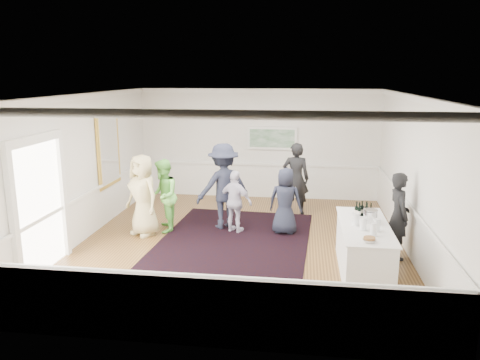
# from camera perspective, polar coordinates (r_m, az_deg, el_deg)

# --- Properties ---
(floor) EXTENTS (8.00, 8.00, 0.00)m
(floor) POSITION_cam_1_polar(r_m,az_deg,el_deg) (10.29, 0.07, -7.71)
(floor) COLOR brown
(floor) RESTS_ON ground
(ceiling) EXTENTS (7.00, 8.00, 0.02)m
(ceiling) POSITION_cam_1_polar(r_m,az_deg,el_deg) (9.64, 0.07, 10.39)
(ceiling) COLOR white
(ceiling) RESTS_ON wall_back
(wall_left) EXTENTS (0.02, 8.00, 3.20)m
(wall_left) POSITION_cam_1_polar(r_m,az_deg,el_deg) (10.86, -18.57, 1.49)
(wall_left) COLOR white
(wall_left) RESTS_ON floor
(wall_right) EXTENTS (0.02, 8.00, 3.20)m
(wall_right) POSITION_cam_1_polar(r_m,az_deg,el_deg) (10.01, 20.35, 0.43)
(wall_right) COLOR white
(wall_right) RESTS_ON floor
(wall_back) EXTENTS (7.00, 0.02, 3.20)m
(wall_back) POSITION_cam_1_polar(r_m,az_deg,el_deg) (13.76, 2.27, 4.42)
(wall_back) COLOR white
(wall_back) RESTS_ON floor
(wall_front) EXTENTS (7.00, 0.02, 3.20)m
(wall_front) POSITION_cam_1_polar(r_m,az_deg,el_deg) (6.04, -4.96, -6.68)
(wall_front) COLOR white
(wall_front) RESTS_ON floor
(wainscoting) EXTENTS (7.00, 8.00, 1.00)m
(wainscoting) POSITION_cam_1_polar(r_m,az_deg,el_deg) (10.12, 0.07, -5.06)
(wainscoting) COLOR white
(wainscoting) RESTS_ON floor
(mirror) EXTENTS (0.05, 1.25, 1.85)m
(mirror) POSITION_cam_1_polar(r_m,az_deg,el_deg) (11.97, -15.73, 3.65)
(mirror) COLOR gold
(mirror) RESTS_ON wall_left
(doorway) EXTENTS (0.10, 1.78, 2.56)m
(doorway) POSITION_cam_1_polar(r_m,az_deg,el_deg) (9.25, -23.29, -1.96)
(doorway) COLOR white
(doorway) RESTS_ON wall_left
(landscape_painting) EXTENTS (1.44, 0.06, 0.66)m
(landscape_painting) POSITION_cam_1_polar(r_m,az_deg,el_deg) (13.64, 3.93, 5.10)
(landscape_painting) COLOR white
(landscape_painting) RESTS_ON wall_back
(area_rug) EXTENTS (3.45, 4.40, 0.02)m
(area_rug) POSITION_cam_1_polar(r_m,az_deg,el_deg) (10.53, -0.57, -7.16)
(area_rug) COLOR black
(area_rug) RESTS_ON floor
(serving_table) EXTENTS (0.88, 2.30, 0.93)m
(serving_table) POSITION_cam_1_polar(r_m,az_deg,el_deg) (8.97, 14.81, -8.12)
(serving_table) COLOR white
(serving_table) RESTS_ON floor
(bartender) EXTENTS (0.52, 0.70, 1.74)m
(bartender) POSITION_cam_1_polar(r_m,az_deg,el_deg) (9.78, 18.76, -4.15)
(bartender) COLOR black
(bartender) RESTS_ON floor
(guest_tan) EXTENTS (1.09, 0.98, 1.86)m
(guest_tan) POSITION_cam_1_polar(r_m,az_deg,el_deg) (10.79, -11.78, -1.82)
(guest_tan) COLOR tan
(guest_tan) RESTS_ON floor
(guest_green) EXTENTS (0.84, 0.97, 1.70)m
(guest_green) POSITION_cam_1_polar(r_m,az_deg,el_deg) (10.96, -9.34, -1.92)
(guest_green) COLOR #73D555
(guest_green) RESTS_ON floor
(guest_lilac) EXTENTS (0.93, 0.66, 1.46)m
(guest_lilac) POSITION_cam_1_polar(r_m,az_deg,el_deg) (10.77, -0.57, -2.67)
(guest_lilac) COLOR silver
(guest_lilac) RESTS_ON floor
(guest_dark_a) EXTENTS (1.51, 1.33, 2.03)m
(guest_dark_a) POSITION_cam_1_polar(r_m,az_deg,el_deg) (11.03, -2.03, -0.78)
(guest_dark_a) COLOR black
(guest_dark_a) RESTS_ON floor
(guest_dark_b) EXTENTS (0.71, 0.48, 1.89)m
(guest_dark_b) POSITION_cam_1_polar(r_m,az_deg,el_deg) (12.24, 6.81, 0.17)
(guest_dark_b) COLOR black
(guest_dark_b) RESTS_ON floor
(guest_navy) EXTENTS (0.82, 0.60, 1.54)m
(guest_navy) POSITION_cam_1_polar(r_m,az_deg,el_deg) (10.73, 5.54, -2.57)
(guest_navy) COLOR black
(guest_navy) RESTS_ON floor
(wine_bottles) EXTENTS (0.33, 0.22, 0.31)m
(wine_bottles) POSITION_cam_1_polar(r_m,az_deg,el_deg) (9.25, 14.84, -3.44)
(wine_bottles) COLOR black
(wine_bottles) RESTS_ON serving_table
(juice_pitchers) EXTENTS (0.44, 0.63, 0.24)m
(juice_pitchers) POSITION_cam_1_polar(r_m,az_deg,el_deg) (8.49, 15.27, -5.18)
(juice_pitchers) COLOR #8CB942
(juice_pitchers) RESTS_ON serving_table
(ice_bucket) EXTENTS (0.26, 0.26, 0.25)m
(ice_bucket) POSITION_cam_1_polar(r_m,az_deg,el_deg) (8.95, 15.60, -4.30)
(ice_bucket) COLOR silver
(ice_bucket) RESTS_ON serving_table
(nut_bowl) EXTENTS (0.23, 0.23, 0.08)m
(nut_bowl) POSITION_cam_1_polar(r_m,az_deg,el_deg) (7.97, 15.49, -7.01)
(nut_bowl) COLOR white
(nut_bowl) RESTS_ON serving_table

